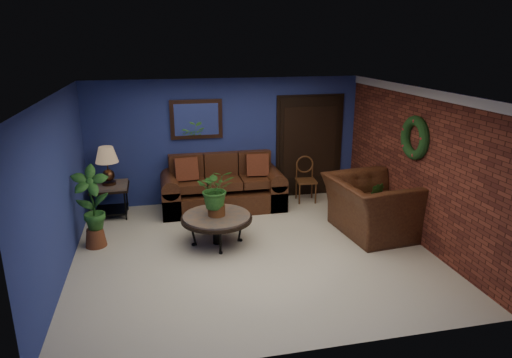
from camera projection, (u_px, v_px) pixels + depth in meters
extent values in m
plane|color=beige|center=(253.00, 251.00, 7.25)|extent=(5.50, 5.50, 0.00)
cube|color=navy|center=(227.00, 141.00, 9.21)|extent=(5.50, 0.04, 2.50)
cube|color=navy|center=(59.00, 188.00, 6.31)|extent=(0.04, 5.00, 2.50)
cube|color=maroon|center=(417.00, 165.00, 7.45)|extent=(0.04, 5.00, 2.50)
cube|color=silver|center=(252.00, 92.00, 6.51)|extent=(5.50, 5.00, 0.02)
cube|color=white|center=(423.00, 92.00, 7.09)|extent=(0.03, 5.00, 0.14)
cube|color=#462918|center=(196.00, 119.00, 8.91)|extent=(1.02, 0.06, 0.77)
cube|color=black|center=(309.00, 147.00, 9.60)|extent=(1.44, 0.06, 2.18)
torus|color=black|center=(415.00, 138.00, 7.35)|extent=(0.16, 0.72, 0.72)
cube|color=#4D2B16|center=(223.00, 199.00, 9.02)|extent=(2.38, 1.03, 0.39)
cube|color=#4D2B16|center=(220.00, 176.00, 9.26)|extent=(2.04, 0.28, 0.97)
cube|color=#4D2B16|center=(188.00, 185.00, 8.71)|extent=(0.66, 0.70, 0.15)
cube|color=#4D2B16|center=(223.00, 182.00, 8.85)|extent=(0.66, 0.70, 0.15)
cube|color=#4D2B16|center=(257.00, 180.00, 8.99)|extent=(0.66, 0.70, 0.15)
cube|color=#4D2B16|center=(171.00, 199.00, 8.79)|extent=(0.35, 1.03, 0.54)
cube|color=#4D2B16|center=(273.00, 192.00, 9.21)|extent=(0.35, 1.03, 0.54)
cube|color=maroon|center=(186.00, 169.00, 8.66)|extent=(0.43, 0.13, 0.43)
cube|color=maroon|center=(258.00, 165.00, 8.95)|extent=(0.43, 0.13, 0.43)
cylinder|color=#504A46|center=(217.00, 217.00, 7.38)|extent=(1.09, 1.09, 0.05)
cylinder|color=black|center=(217.00, 219.00, 7.39)|extent=(1.16, 1.16, 0.05)
cylinder|color=black|center=(217.00, 231.00, 7.46)|extent=(0.14, 0.14, 0.45)
cube|color=#504A46|center=(109.00, 186.00, 8.51)|extent=(0.65, 0.65, 0.05)
cube|color=black|center=(110.00, 188.00, 8.52)|extent=(0.69, 0.69, 0.04)
cube|color=black|center=(112.00, 210.00, 8.65)|extent=(0.59, 0.59, 0.03)
cylinder|color=black|center=(94.00, 207.00, 8.29)|extent=(0.03, 0.03, 0.60)
cylinder|color=black|center=(125.00, 205.00, 8.40)|extent=(0.03, 0.03, 0.60)
cylinder|color=black|center=(97.00, 197.00, 8.80)|extent=(0.03, 0.03, 0.60)
cylinder|color=black|center=(127.00, 195.00, 8.91)|extent=(0.03, 0.03, 0.60)
cylinder|color=#462918|center=(109.00, 183.00, 8.49)|extent=(0.25, 0.25, 0.05)
sphere|color=#462918|center=(109.00, 177.00, 8.46)|extent=(0.23, 0.23, 0.23)
cylinder|color=#462918|center=(108.00, 167.00, 8.40)|extent=(0.03, 0.03, 0.29)
cone|color=#8F7150|center=(107.00, 156.00, 8.34)|extent=(0.42, 0.42, 0.29)
cube|color=brown|center=(306.00, 181.00, 9.36)|extent=(0.43, 0.43, 0.04)
torus|color=brown|center=(305.00, 164.00, 9.43)|extent=(0.37, 0.07, 0.37)
cylinder|color=brown|center=(299.00, 194.00, 9.24)|extent=(0.03, 0.03, 0.41)
cylinder|color=brown|center=(316.00, 194.00, 9.28)|extent=(0.03, 0.03, 0.41)
cylinder|color=brown|center=(296.00, 189.00, 9.56)|extent=(0.03, 0.03, 0.41)
cylinder|color=brown|center=(312.00, 189.00, 9.60)|extent=(0.03, 0.03, 0.41)
imported|color=#4D2B16|center=(372.00, 206.00, 7.80)|extent=(1.44, 1.61, 0.97)
cylinder|color=#602F18|center=(216.00, 210.00, 7.35)|extent=(0.28, 0.28, 0.18)
imported|color=#195019|center=(216.00, 188.00, 7.24)|extent=(0.61, 0.54, 0.66)
cylinder|color=#602F18|center=(372.00, 218.00, 8.30)|extent=(0.26, 0.26, 0.20)
imported|color=#195019|center=(373.00, 199.00, 8.19)|extent=(0.43, 0.38, 0.65)
cylinder|color=brown|center=(96.00, 237.00, 7.38)|extent=(0.34, 0.34, 0.30)
imported|color=#195019|center=(91.00, 200.00, 7.19)|extent=(0.58, 0.40, 1.09)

